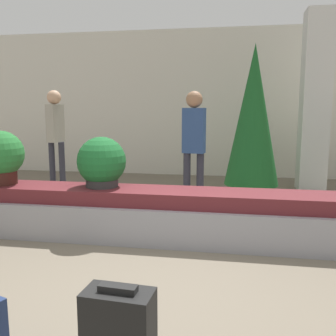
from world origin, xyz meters
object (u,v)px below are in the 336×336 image
at_px(pillar, 315,102).
at_px(potted_plant_1, 102,163).
at_px(decorated_tree, 253,116).
at_px(potted_plant_2, 0,157).
at_px(traveler_1, 194,139).
at_px(traveler_0, 56,129).

relative_size(pillar, potted_plant_1, 5.43).
bearing_deg(potted_plant_1, decorated_tree, 53.11).
relative_size(potted_plant_1, potted_plant_2, 0.90).
distance_m(pillar, traveler_1, 2.65).
xyz_separation_m(potted_plant_1, decorated_tree, (1.84, 2.45, 0.51)).
distance_m(potted_plant_2, traveler_1, 2.63).
relative_size(potted_plant_1, decorated_tree, 0.23).
height_order(potted_plant_1, traveler_1, traveler_1).
bearing_deg(traveler_1, pillar, 49.44).
bearing_deg(pillar, potted_plant_2, -143.57).
distance_m(pillar, decorated_tree, 1.27).
bearing_deg(traveler_0, pillar, 109.97).
xyz_separation_m(pillar, potted_plant_2, (-4.20, -3.10, -0.69)).
relative_size(pillar, traveler_1, 1.83).
bearing_deg(potted_plant_1, traveler_1, 55.95).
height_order(potted_plant_2, decorated_tree, decorated_tree).
height_order(traveler_0, decorated_tree, decorated_tree).
bearing_deg(traveler_0, potted_plant_2, 23.34).
xyz_separation_m(potted_plant_2, traveler_1, (2.19, 1.46, 0.14)).
bearing_deg(pillar, traveler_1, -140.75).
xyz_separation_m(potted_plant_2, decorated_tree, (3.09, 2.52, 0.46)).
height_order(traveler_1, decorated_tree, decorated_tree).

